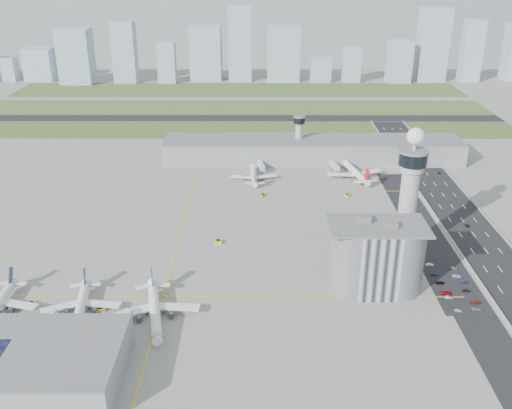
{
  "coord_description": "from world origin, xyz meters",
  "views": [
    {
      "loc": [
        0.84,
        -239.04,
        135.72
      ],
      "look_at": [
        0.0,
        35.0,
        15.0
      ],
      "focal_mm": 40.0,
      "sensor_mm": 36.0,
      "label": 1
    }
  ],
  "objects_px": {
    "control_tower": "(410,189)",
    "jet_bridge_far_0": "(259,164)",
    "car_lot_5": "(430,265)",
    "car_lot_9": "(464,282)",
    "airplane_far_a": "(254,172)",
    "airplane_near_c": "(154,305)",
    "car_lot_11": "(454,268)",
    "tug_2": "(152,301)",
    "car_lot_4": "(434,274)",
    "airplane_near_b": "(80,302)",
    "car_lot_7": "(476,302)",
    "car_lot_10": "(457,276)",
    "car_lot_0": "(458,310)",
    "car_lot_8": "(466,290)",
    "secondary_tower": "(299,134)",
    "jet_bridge_near_2": "(116,335)",
    "car_lot_1": "(449,297)",
    "car_hw_1": "(467,226)",
    "tug_4": "(263,195)",
    "jet_bridge_far_1": "(332,164)",
    "car_lot_3": "(440,283)",
    "airplane_far_b": "(355,168)",
    "tug_5": "(347,195)",
    "car_lot_2": "(446,293)",
    "car_lot_6": "(477,309)",
    "admin_building": "(375,257)",
    "tug_1": "(101,309)",
    "tug_3": "(218,242)",
    "car_hw_2": "(439,173)",
    "car_hw_4": "(396,146)",
    "jet_bridge_near_1": "(37,335)",
    "tug_0": "(32,303)"
  },
  "relations": [
    {
      "from": "car_lot_8",
      "to": "car_lot_9",
      "type": "relative_size",
      "value": 0.98
    },
    {
      "from": "car_hw_2",
      "to": "jet_bridge_near_1",
      "type": "bearing_deg",
      "value": -129.7
    },
    {
      "from": "airplane_near_c",
      "to": "car_lot_10",
      "type": "relative_size",
      "value": 10.98
    },
    {
      "from": "airplane_near_c",
      "to": "tug_1",
      "type": "xyz_separation_m",
      "value": [
        -23.39,
        4.66,
        -5.18
      ]
    },
    {
      "from": "secondary_tower",
      "to": "car_lot_5",
      "type": "height_order",
      "value": "secondary_tower"
    },
    {
      "from": "secondary_tower",
      "to": "airplane_far_b",
      "type": "xyz_separation_m",
      "value": [
        35.15,
        -34.5,
        -12.44
      ]
    },
    {
      "from": "airplane_near_b",
      "to": "jet_bridge_far_0",
      "type": "bearing_deg",
      "value": 148.45
    },
    {
      "from": "control_tower",
      "to": "jet_bridge_far_0",
      "type": "relative_size",
      "value": 4.61
    },
    {
      "from": "airplane_far_a",
      "to": "tug_1",
      "type": "bearing_deg",
      "value": 154.74
    },
    {
      "from": "car_lot_7",
      "to": "car_lot_10",
      "type": "relative_size",
      "value": 1.13
    },
    {
      "from": "car_lot_5",
      "to": "car_lot_7",
      "type": "height_order",
      "value": "car_lot_7"
    },
    {
      "from": "secondary_tower",
      "to": "car_lot_5",
      "type": "relative_size",
      "value": 8.53
    },
    {
      "from": "car_lot_2",
      "to": "car_lot_10",
      "type": "height_order",
      "value": "car_lot_2"
    },
    {
      "from": "car_lot_3",
      "to": "car_lot_11",
      "type": "height_order",
      "value": "car_lot_11"
    },
    {
      "from": "admin_building",
      "to": "tug_1",
      "type": "relative_size",
      "value": 12.7
    },
    {
      "from": "tug_4",
      "to": "car_hw_1",
      "type": "relative_size",
      "value": 0.91
    },
    {
      "from": "airplane_near_c",
      "to": "jet_bridge_near_1",
      "type": "distance_m",
      "value": 45.08
    },
    {
      "from": "jet_bridge_near_2",
      "to": "car_lot_7",
      "type": "relative_size",
      "value": 3.11
    },
    {
      "from": "car_lot_3",
      "to": "car_lot_8",
      "type": "bearing_deg",
      "value": -131.68
    },
    {
      "from": "tug_4",
      "to": "tug_5",
      "type": "height_order",
      "value": "tug_4"
    },
    {
      "from": "tug_2",
      "to": "car_lot_10",
      "type": "bearing_deg",
      "value": -24.82
    },
    {
      "from": "airplane_near_c",
      "to": "car_hw_1",
      "type": "xyz_separation_m",
      "value": [
        155.53,
        85.45,
        -5.56
      ]
    },
    {
      "from": "airplane_near_c",
      "to": "car_lot_8",
      "type": "bearing_deg",
      "value": 86.56
    },
    {
      "from": "airplane_far_a",
      "to": "airplane_near_c",
      "type": "bearing_deg",
      "value": 163.11
    },
    {
      "from": "car_lot_0",
      "to": "car_lot_8",
      "type": "relative_size",
      "value": 0.92
    },
    {
      "from": "car_hw_4",
      "to": "car_hw_2",
      "type": "bearing_deg",
      "value": -73.67
    },
    {
      "from": "car_lot_6",
      "to": "car_hw_1",
      "type": "relative_size",
      "value": 1.12
    },
    {
      "from": "airplane_far_a",
      "to": "control_tower",
      "type": "bearing_deg",
      "value": -147.11
    },
    {
      "from": "tug_5",
      "to": "car_lot_11",
      "type": "bearing_deg",
      "value": -99.9
    },
    {
      "from": "airplane_far_a",
      "to": "tug_4",
      "type": "bearing_deg",
      "value": -171.78
    },
    {
      "from": "jet_bridge_near_2",
      "to": "jet_bridge_far_1",
      "type": "xyz_separation_m",
      "value": [
        105.0,
        193.0,
        0.0
      ]
    },
    {
      "from": "jet_bridge_far_0",
      "to": "car_lot_10",
      "type": "bearing_deg",
      "value": 21.82
    },
    {
      "from": "admin_building",
      "to": "car_lot_8",
      "type": "xyz_separation_m",
      "value": [
        40.39,
        -3.55,
        -14.72
      ]
    },
    {
      "from": "tug_2",
      "to": "car_lot_1",
      "type": "bearing_deg",
      "value": -32.11
    },
    {
      "from": "jet_bridge_near_2",
      "to": "tug_4",
      "type": "height_order",
      "value": "jet_bridge_near_2"
    },
    {
      "from": "control_tower",
      "to": "car_lot_5",
      "type": "height_order",
      "value": "control_tower"
    },
    {
      "from": "secondary_tower",
      "to": "jet_bridge_far_1",
      "type": "bearing_deg",
      "value": -39.29
    },
    {
      "from": "car_lot_5",
      "to": "car_lot_9",
      "type": "xyz_separation_m",
      "value": [
        11.16,
        -15.65,
        -0.04
      ]
    },
    {
      "from": "control_tower",
      "to": "tug_1",
      "type": "relative_size",
      "value": 19.5
    },
    {
      "from": "car_lot_4",
      "to": "tug_2",
      "type": "bearing_deg",
      "value": 107.49
    },
    {
      "from": "car_lot_2",
      "to": "airplane_far_a",
      "type": "bearing_deg",
      "value": 35.63
    },
    {
      "from": "secondary_tower",
      "to": "tug_2",
      "type": "height_order",
      "value": "secondary_tower"
    },
    {
      "from": "car_hw_2",
      "to": "car_hw_4",
      "type": "height_order",
      "value": "car_hw_4"
    },
    {
      "from": "car_lot_0",
      "to": "car_lot_10",
      "type": "distance_m",
      "value": 28.65
    },
    {
      "from": "secondary_tower",
      "to": "jet_bridge_near_2",
      "type": "distance_m",
      "value": 227.3
    },
    {
      "from": "car_lot_4",
      "to": "airplane_near_b",
      "type": "bearing_deg",
      "value": 108.29
    },
    {
      "from": "tug_3",
      "to": "tug_5",
      "type": "xyz_separation_m",
      "value": [
        74.84,
        61.54,
        -0.14
      ]
    },
    {
      "from": "car_lot_11",
      "to": "tug_2",
      "type": "bearing_deg",
      "value": 110.18
    },
    {
      "from": "car_lot_4",
      "to": "car_lot_5",
      "type": "relative_size",
      "value": 0.95
    },
    {
      "from": "tug_0",
      "to": "car_lot_1",
      "type": "bearing_deg",
      "value": 122.75
    }
  ]
}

